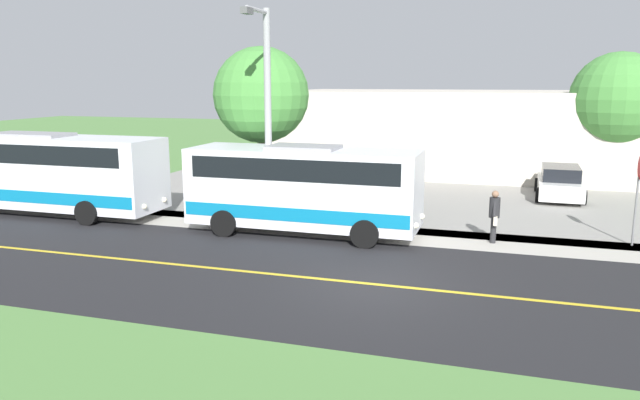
% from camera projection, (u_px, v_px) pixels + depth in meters
% --- Properties ---
extents(ground_plane, '(120.00, 120.00, 0.00)m').
position_uv_depth(ground_plane, '(374.00, 284.00, 15.52)').
color(ground_plane, '#548442').
extents(road_surface, '(8.00, 100.00, 0.01)m').
position_uv_depth(road_surface, '(374.00, 284.00, 15.52)').
color(road_surface, black).
rests_on(road_surface, ground).
extents(sidewalk, '(2.40, 100.00, 0.01)m').
position_uv_depth(sidewalk, '(407.00, 236.00, 20.39)').
color(sidewalk, '#B2ADA3').
rests_on(sidewalk, ground).
extents(parking_lot_surface, '(14.00, 36.00, 0.01)m').
position_uv_depth(parking_lot_surface, '(502.00, 201.00, 26.27)').
color(parking_lot_surface, gray).
rests_on(parking_lot_surface, ground).
extents(road_centre_line, '(0.16, 100.00, 0.00)m').
position_uv_depth(road_centre_line, '(374.00, 284.00, 15.52)').
color(road_centre_line, gold).
rests_on(road_centre_line, ground).
extents(shuttle_bus_front, '(2.71, 7.90, 3.01)m').
position_uv_depth(shuttle_bus_front, '(304.00, 185.00, 20.44)').
color(shuttle_bus_front, white).
rests_on(shuttle_bus_front, ground).
extents(transit_bus_rear, '(2.67, 10.78, 3.15)m').
position_uv_depth(transit_bus_rear, '(33.00, 169.00, 23.65)').
color(transit_bus_rear, white).
rests_on(transit_bus_rear, ground).
extents(pedestrian_with_bags, '(0.72, 0.34, 1.69)m').
position_uv_depth(pedestrian_with_bags, '(494.00, 215.00, 19.41)').
color(pedestrian_with_bags, '#262628').
rests_on(pedestrian_with_bags, ground).
extents(stop_sign, '(0.76, 0.07, 2.88)m').
position_uv_depth(stop_sign, '(639.00, 184.00, 18.81)').
color(stop_sign, slate).
rests_on(stop_sign, ground).
extents(street_light_pole, '(1.97, 0.24, 7.51)m').
position_uv_depth(street_light_pole, '(266.00, 110.00, 20.69)').
color(street_light_pole, '#9E9EA3').
rests_on(street_light_pole, ground).
extents(parked_car_near, '(4.44, 2.09, 1.45)m').
position_uv_depth(parked_car_near, '(560.00, 183.00, 26.80)').
color(parked_car_near, white).
rests_on(parked_car_near, ground).
extents(tree_curbside, '(3.69, 3.69, 6.43)m').
position_uv_depth(tree_curbside, '(261.00, 96.00, 23.35)').
color(tree_curbside, '#4C3826').
rests_on(tree_curbside, ground).
extents(tree_lot_edge, '(4.43, 4.43, 6.49)m').
position_uv_depth(tree_lot_edge, '(618.00, 99.00, 28.68)').
color(tree_lot_edge, '#4C3826').
rests_on(tree_lot_edge, ground).
extents(commercial_building, '(10.00, 22.70, 4.55)m').
position_uv_depth(commercial_building, '(487.00, 131.00, 34.58)').
color(commercial_building, beige).
rests_on(commercial_building, ground).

